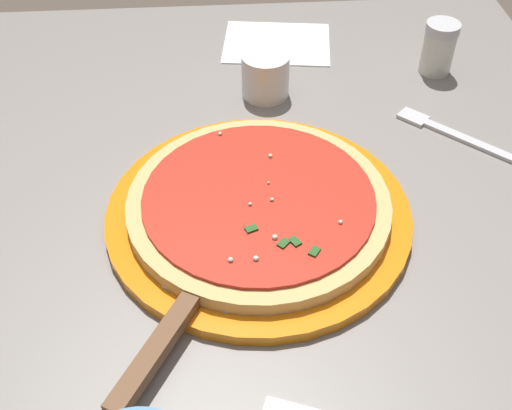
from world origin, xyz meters
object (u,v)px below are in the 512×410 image
pizza (256,203)px  fork (458,136)px  parmesan_shaker (439,48)px  napkin_loose_left (277,43)px  pizza_server (180,317)px  serving_plate (256,214)px  cup_small_sauce (265,75)px

pizza → fork: 0.29m
parmesan_shaker → fork: bearing=85.4°
napkin_loose_left → fork: fork is taller
pizza_server → serving_plate: bearing=-119.7°
serving_plate → pizza_server: 0.16m
pizza_server → fork: bearing=-142.4°
cup_small_sauce → parmesan_shaker: size_ratio=0.86×
cup_small_sauce → fork: bearing=153.8°
napkin_loose_left → parmesan_shaker: parmesan_shaker is taller
napkin_loose_left → pizza_server: bearing=74.9°
pizza_server → parmesan_shaker: (-0.35, -0.42, 0.02)m
cup_small_sauce → serving_plate: bearing=82.8°
serving_plate → parmesan_shaker: size_ratio=4.42×
pizza → parmesan_shaker: 0.39m
serving_plate → pizza: pizza is taller
serving_plate → pizza: 0.02m
pizza_server → fork: pizza_server is taller
napkin_loose_left → fork: (-0.20, 0.25, 0.00)m
cup_small_sauce → parmesan_shaker: parmesan_shaker is taller
pizza → parmesan_shaker: size_ratio=3.78×
pizza → parmesan_shaker: bearing=-134.7°
cup_small_sauce → parmesan_shaker: bearing=-170.7°
serving_plate → cup_small_sauce: bearing=-97.2°
pizza → cup_small_sauce: bearing=-97.1°
pizza → napkin_loose_left: pizza is taller
cup_small_sauce → napkin_loose_left: (-0.03, -0.13, -0.03)m
cup_small_sauce → fork: cup_small_sauce is taller
serving_plate → cup_small_sauce: 0.24m
pizza_server → fork: size_ratio=1.45×
serving_plate → napkin_loose_left: size_ratio=2.07×
parmesan_shaker → serving_plate: bearing=45.3°
parmesan_shaker → pizza_server: bearing=49.7°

